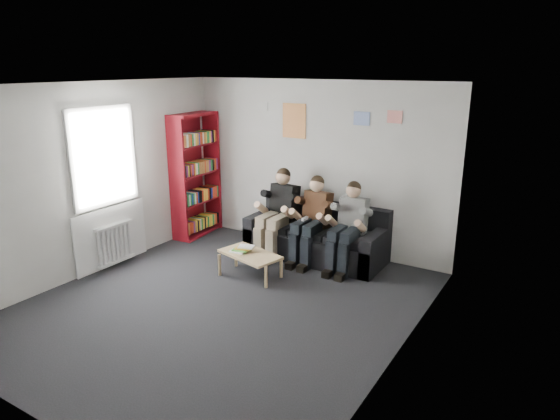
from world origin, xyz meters
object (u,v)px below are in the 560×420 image
Objects in this scene: sofa at (317,239)px; person_right at (347,227)px; bookshelf at (196,175)px; person_left at (277,213)px; person_middle at (311,220)px; coffee_table at (250,256)px.

sofa is 0.72m from person_right.
bookshelf is 1.76m from person_left.
bookshelf is 1.57× the size of person_left.
sofa is 0.73m from person_left.
person_middle is 0.60m from person_right.
person_middle is at bearing 4.62° from person_left.
coffee_table is 0.68× the size of person_right.
sofa is 1.01× the size of bookshelf.
person_left reaches higher than sofa.
sofa is at bearing -2.98° from bookshelf.
coffee_table is 0.67× the size of person_middle.
coffee_table is at bearing -137.92° from person_right.
person_middle is (-0.00, -0.20, 0.35)m from sofa.
sofa is at bearing 160.92° from person_right.
person_right is (1.05, 0.97, 0.34)m from coffee_table.
person_left reaches higher than person_middle.
person_right is (0.60, 0.00, -0.01)m from person_middle.
sofa is 0.41m from person_middle.
person_middle is (0.45, 0.97, 0.34)m from coffee_table.
person_left reaches higher than coffee_table.
bookshelf is 1.64× the size of person_right.
person_left is at bearing 179.31° from person_right.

